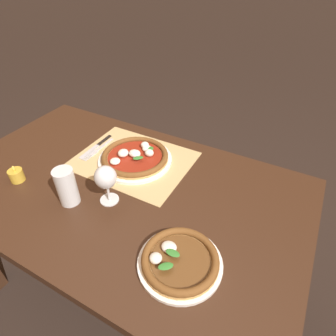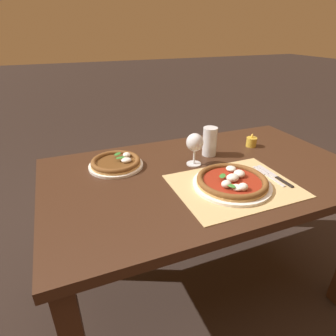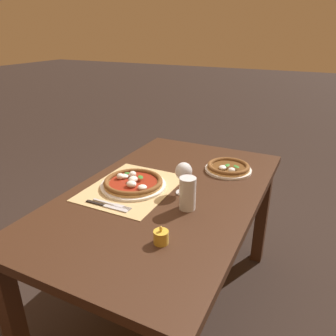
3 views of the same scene
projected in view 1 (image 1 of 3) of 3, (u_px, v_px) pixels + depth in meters
name	position (u px, v px, depth m)	size (l,w,h in m)	color
ground_plane	(134.00, 283.00, 1.57)	(24.00, 24.00, 0.00)	black
dining_table	(122.00, 203.00, 1.17)	(1.43, 0.85, 0.74)	#382114
paper_placemat	(133.00, 160.00, 1.24)	(0.49, 0.39, 0.00)	tan
pizza_near	(135.00, 157.00, 1.22)	(0.32, 0.32, 0.05)	white
pizza_far	(180.00, 260.00, 0.82)	(0.25, 0.25, 0.05)	white
wine_glass	(106.00, 179.00, 0.98)	(0.08, 0.08, 0.16)	silver
pint_glass	(67.00, 187.00, 1.00)	(0.07, 0.07, 0.15)	silver
fork	(99.00, 149.00, 1.29)	(0.02, 0.20, 0.00)	#B7B7BC
knife	(96.00, 147.00, 1.31)	(0.02, 0.22, 0.01)	black
votive_candle	(17.00, 176.00, 1.12)	(0.06, 0.06, 0.07)	gold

